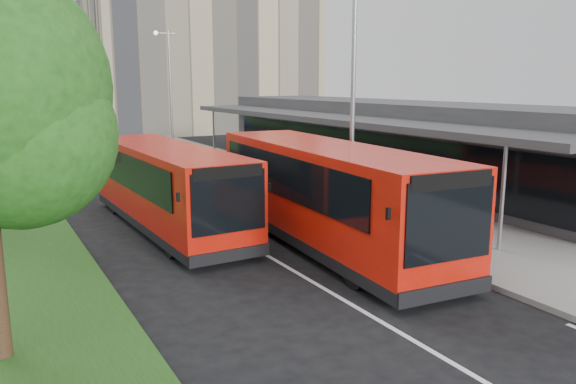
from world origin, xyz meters
The scene contains 14 objects.
ground centered at (0.00, 0.00, 0.00)m, with size 120.00×120.00×0.00m, color black.
pavement centered at (6.00, 20.00, 0.07)m, with size 5.00×80.00×0.15m, color gray.
lane_centre_line centered at (0.00, 15.00, 0.01)m, with size 0.12×70.00×0.01m, color silver.
kerb_dashes centered at (3.30, 19.00, 0.01)m, with size 0.12×56.00×0.01m.
office_block centered at (14.00, 42.00, 9.00)m, with size 22.00×12.00×18.00m, color tan.
station_building centered at (10.86, 8.00, 2.04)m, with size 7.70×26.00×4.00m.
lamp_post_near centered at (4.12, 2.00, 4.72)m, with size 1.44×0.28×8.00m.
lamp_post_far centered at (4.12, 22.00, 4.72)m, with size 1.44×0.28×8.00m.
bus_main centered at (2.03, 0.23, 1.59)m, with size 3.53×11.09×3.09m.
bus_second centered at (-1.54, 4.60, 1.45)m, with size 2.86×10.05×2.82m.
litter_bin centered at (5.42, 10.00, 0.60)m, with size 0.50×0.50×0.89m, color #3E2A19.
bollard centered at (5.06, 16.83, 0.66)m, with size 0.16×0.16×1.02m, color #EAAE0C.
car_near centered at (2.22, 37.29, 0.62)m, with size 1.46×3.63×1.24m, color #5A110C.
car_far centered at (-1.34, 42.66, 0.52)m, with size 1.10×3.15×1.04m, color navy.
Camera 1 is at (-7.06, -13.67, 4.93)m, focal length 35.00 mm.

